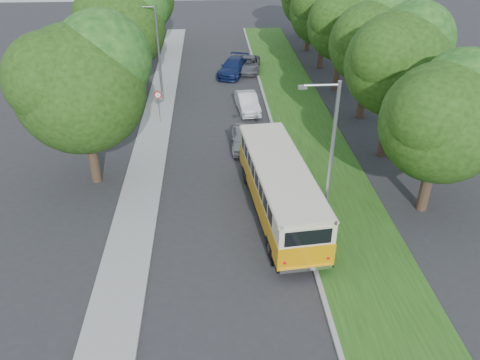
{
  "coord_description": "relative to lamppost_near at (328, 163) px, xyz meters",
  "views": [
    {
      "loc": [
        -0.69,
        -19.72,
        14.07
      ],
      "look_at": [
        0.63,
        1.06,
        1.5
      ],
      "focal_mm": 35.0,
      "sensor_mm": 36.0,
      "label": 1
    }
  ],
  "objects": [
    {
      "name": "lamppost_near",
      "position": [
        0.0,
        0.0,
        0.0
      ],
      "size": [
        1.71,
        0.16,
        8.0
      ],
      "color": "gray",
      "rests_on": "ground"
    },
    {
      "name": "car_silver",
      "position": [
        -2.96,
        10.21,
        -3.73
      ],
      "size": [
        1.66,
        3.79,
        1.27
      ],
      "primitive_type": "imported",
      "rotation": [
        0.0,
        0.0,
        -0.04
      ],
      "color": "#AFAEB3",
      "rests_on": "ground"
    },
    {
      "name": "car_blue",
      "position": [
        -2.84,
        25.04,
        -3.64
      ],
      "size": [
        3.53,
        5.39,
        1.45
      ],
      "primitive_type": "imported",
      "rotation": [
        0.0,
        0.0,
        -0.33
      ],
      "color": "#121F51",
      "rests_on": "ground"
    },
    {
      "name": "sidewalk",
      "position": [
        -9.01,
        7.5,
        -4.31
      ],
      "size": [
        2.2,
        70.0,
        0.12
      ],
      "primitive_type": "cube",
      "color": "gray",
      "rests_on": "ground"
    },
    {
      "name": "ground",
      "position": [
        -4.21,
        2.5,
        -4.37
      ],
      "size": [
        120.0,
        120.0,
        0.0
      ],
      "primitive_type": "plane",
      "color": "#29292C",
      "rests_on": "ground"
    },
    {
      "name": "car_white",
      "position": [
        -2.19,
        16.33,
        -3.69
      ],
      "size": [
        1.83,
        4.22,
        1.35
      ],
      "primitive_type": "imported",
      "rotation": [
        0.0,
        0.0,
        0.1
      ],
      "color": "white",
      "rests_on": "ground"
    },
    {
      "name": "grass_verge",
      "position": [
        1.74,
        7.5,
        -4.3
      ],
      "size": [
        4.5,
        70.0,
        0.13
      ],
      "primitive_type": "cube",
      "color": "#254612",
      "rests_on": "ground"
    },
    {
      "name": "curb",
      "position": [
        -0.61,
        7.5,
        -4.29
      ],
      "size": [
        0.2,
        70.0,
        0.15
      ],
      "primitive_type": "cube",
      "color": "gray",
      "rests_on": "ground"
    },
    {
      "name": "treeline",
      "position": [
        -1.06,
        20.49,
        1.56
      ],
      "size": [
        24.27,
        41.91,
        9.46
      ],
      "color": "#332319",
      "rests_on": "ground"
    },
    {
      "name": "car_grey",
      "position": [
        -1.35,
        26.07,
        -3.72
      ],
      "size": [
        2.74,
        4.9,
        1.29
      ],
      "primitive_type": "imported",
      "rotation": [
        0.0,
        0.0,
        -0.13
      ],
      "color": "#595A60",
      "rests_on": "ground"
    },
    {
      "name": "lamppost_far",
      "position": [
        -8.91,
        18.5,
        -0.25
      ],
      "size": [
        1.71,
        0.16,
        7.5
      ],
      "color": "gray",
      "rests_on": "ground"
    },
    {
      "name": "vintage_bus",
      "position": [
        -1.64,
        2.54,
        -2.88
      ],
      "size": [
        3.54,
        10.25,
        2.98
      ],
      "primitive_type": null,
      "rotation": [
        0.0,
        0.0,
        0.1
      ],
      "color": "orange",
      "rests_on": "ground"
    },
    {
      "name": "warning_sign",
      "position": [
        -8.71,
        14.48,
        -2.66
      ],
      "size": [
        0.56,
        0.1,
        2.5
      ],
      "color": "gray",
      "rests_on": "ground"
    }
  ]
}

